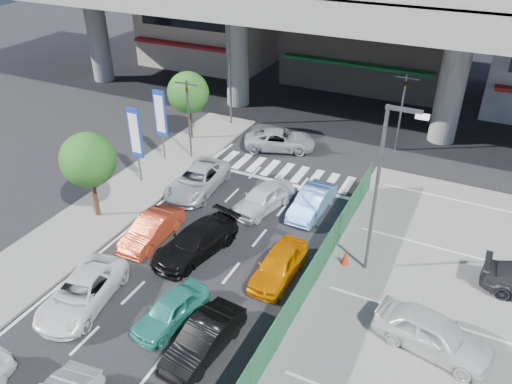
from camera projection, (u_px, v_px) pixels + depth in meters
The scene contains 24 objects.
ground at pixel (164, 304), 21.03m from camera, with size 120.00×120.00×0.00m, color black.
parking_lot at pixel (442, 361), 18.43m from camera, with size 12.00×28.00×0.06m, color slate.
sidewalk_left at pixel (99, 215), 26.71m from camera, with size 4.00×30.00×0.12m, color slate.
fence_run at pixel (290, 313), 19.35m from camera, with size 0.16×22.00×1.80m, color #1C5431, non-canonical shape.
traffic_light_left at pixel (188, 101), 30.57m from camera, with size 1.60×1.24×5.20m.
traffic_light_right at pixel (404, 94), 31.57m from camera, with size 1.60×1.24×5.20m.
street_lamp_right at pixel (382, 180), 20.50m from camera, with size 1.65×0.22×8.00m.
street_lamp_left at pixel (232, 61), 34.80m from camera, with size 1.65×0.22×8.00m.
signboard_near at pixel (135, 135), 28.31m from camera, with size 0.80×0.14×4.70m.
signboard_far at pixel (160, 116), 30.77m from camera, with size 0.80×0.14×4.70m.
tree_near at pixel (88, 160), 24.99m from camera, with size 2.80×2.80×4.80m.
tree_far at pixel (188, 93), 33.38m from camera, with size 2.80×2.80×4.80m.
sedan_white_mid_left at pixel (82, 292), 20.70m from camera, with size 2.16×4.68×1.30m, color white.
taxi_teal_mid at pixel (171, 310), 19.87m from camera, with size 1.45×3.59×1.22m, color teal.
hatch_black_mid_right at pixel (204, 339), 18.54m from camera, with size 1.38×3.95×1.30m, color black.
taxi_orange_left at pixel (152, 229), 24.57m from camera, with size 1.38×3.97×1.31m, color #BF391D.
sedan_black_mid at pixel (196, 241), 23.66m from camera, with size 1.93×4.76×1.38m, color black.
taxi_orange_right at pixel (279, 265), 22.20m from camera, with size 1.58×3.94×1.34m, color #D46D00.
wagon_silver_front_left at pixel (197, 180), 28.68m from camera, with size 2.29×4.97×1.38m, color silver.
sedan_white_front_mid at pixel (263, 198), 27.02m from camera, with size 1.63×4.05×1.38m, color silver.
kei_truck_front_right at pixel (312, 202), 26.75m from camera, with size 1.39×3.99×1.31m, color #6E9DF6.
crossing_wagon_silver at pixel (280, 140), 33.40m from camera, with size 2.17×4.71×1.31m, color #A3A4AA.
parked_sedan_white at pixel (433, 334), 18.56m from camera, with size 1.77×4.40×1.50m, color silver.
traffic_cone at pixel (345, 257), 23.03m from camera, with size 0.38×0.38×0.74m, color red.
Camera 1 is at (10.32, -12.29, 14.91)m, focal length 35.00 mm.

